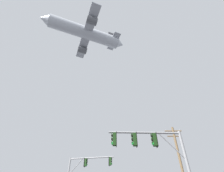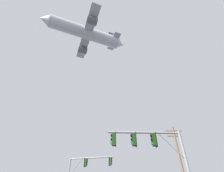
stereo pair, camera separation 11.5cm
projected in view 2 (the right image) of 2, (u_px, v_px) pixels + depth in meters
name	position (u px, v px, depth m)	size (l,w,h in m)	color
signal_pole_near	(153.00, 148.00, 11.18)	(5.47, 0.63, 5.64)	gray
signal_pole_far	(84.00, 170.00, 19.72)	(5.88, 1.35, 6.07)	gray
utility_pole	(181.00, 163.00, 18.49)	(2.20, 0.28, 9.40)	brown
airplane	(85.00, 33.00, 50.18)	(26.29, 20.30, 7.43)	#B7BCC6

